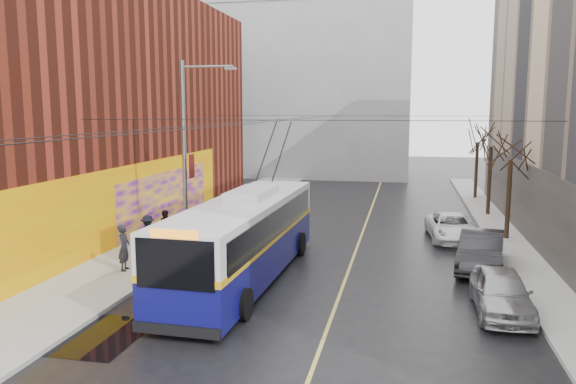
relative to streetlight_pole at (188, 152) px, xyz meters
The scene contains 21 objects.
ground 12.70m from the streetlight_pole, 58.46° to the right, with size 140.00×140.00×0.00m, color black.
sidewalk_left 5.50m from the streetlight_pole, 132.95° to the left, with size 4.00×60.00×0.15m, color gray.
sidewalk_right 16.00m from the streetlight_pole, ahead, with size 2.00×60.00×0.15m, color gray.
lane_line 9.89m from the streetlight_pole, 27.64° to the left, with size 0.12×50.00×0.01m, color #BFB74C.
building_left 10.84m from the streetlight_pole, 157.92° to the left, with size 12.11×36.00×14.00m.
building_far 35.24m from the streetlight_pole, 89.77° to the left, with size 20.50×12.10×18.00m.
streetlight_pole is the anchor object (origin of this frame).
catenary_wires 6.14m from the streetlight_pole, 52.95° to the left, with size 18.00×60.00×0.22m.
tree_near 16.28m from the streetlight_pole, 21.62° to the left, with size 3.20×3.20×6.40m.
tree_mid 19.96m from the streetlight_pole, 40.65° to the left, with size 3.20×3.20×6.68m.
tree_far 25.09m from the streetlight_pole, 52.88° to the left, with size 3.20×3.20×6.57m.
puddle 10.93m from the streetlight_pole, 83.13° to the right, with size 2.07×3.31×0.01m, color black.
pigeons_flying 4.53m from the streetlight_pole, ahead, with size 1.54×1.74×2.86m.
trolleybus 5.79m from the streetlight_pole, 41.87° to the right, with size 3.37×13.21×6.22m.
parked_car_a 14.72m from the streetlight_pole, 21.67° to the right, with size 1.76×4.39×1.49m, color #A6A7AB.
parked_car_b 13.74m from the streetlight_pole, ahead, with size 1.73×4.97×1.64m, color #242426.
parked_car_c 14.17m from the streetlight_pole, 24.40° to the left, with size 2.27×4.92×1.37m, color white.
following_car 9.82m from the streetlight_pole, 74.36° to the left, with size 1.67×4.14×1.41m, color #99989D.
pedestrian_a 5.36m from the streetlight_pole, 112.22° to the right, with size 0.70×0.46×1.93m, color black.
pedestrian_b 4.53m from the streetlight_pole, 141.61° to the left, with size 0.80×0.63×1.65m, color black.
pedestrian_c 4.27m from the streetlight_pole, 161.33° to the right, with size 1.14×0.66×1.77m, color black.
Camera 1 is at (3.75, -14.36, 6.78)m, focal length 35.00 mm.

